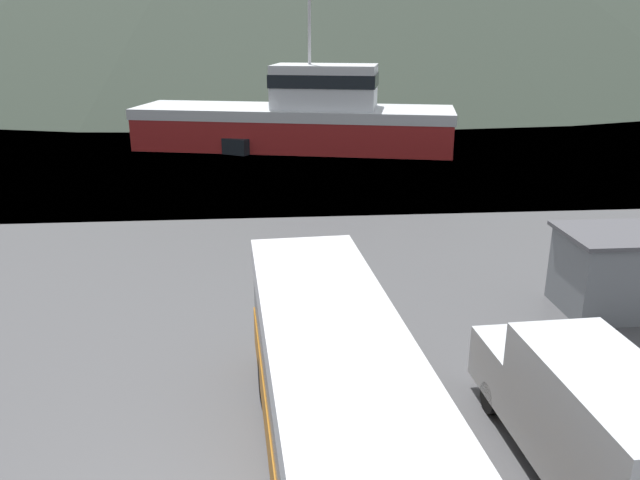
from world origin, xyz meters
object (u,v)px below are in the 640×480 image
at_px(tour_bus, 345,431).
at_px(fishing_boat, 300,117).
at_px(dock_kiosk, 609,271).
at_px(small_boat, 256,141).
at_px(delivery_van, 586,415).

xyz_separation_m(tour_bus, fishing_boat, (1.08, 35.08, 0.36)).
relative_size(fishing_boat, dock_kiosk, 7.90).
bearing_deg(tour_bus, fishing_boat, 84.29).
xyz_separation_m(tour_bus, small_boat, (-1.97, 35.32, -1.27)).
bearing_deg(delivery_van, small_boat, 98.17).
xyz_separation_m(tour_bus, dock_kiosk, (8.76, 7.76, -0.57)).
bearing_deg(dock_kiosk, fishing_boat, 105.70).
bearing_deg(small_boat, tour_bus, 124.42).
height_order(delivery_van, fishing_boat, fishing_boat).
distance_m(tour_bus, dock_kiosk, 11.72).
relative_size(delivery_van, small_boat, 1.02).
bearing_deg(small_boat, fishing_boat, -153.33).
height_order(tour_bus, delivery_van, tour_bus).
height_order(dock_kiosk, small_boat, dock_kiosk).
relative_size(delivery_van, fishing_boat, 0.27).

